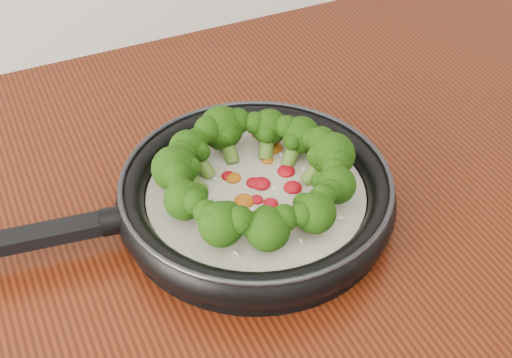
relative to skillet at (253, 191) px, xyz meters
name	(u,v)px	position (x,y,z in m)	size (l,w,h in m)	color
skillet	(253,191)	(0.00, 0.00, 0.00)	(0.48, 0.33, 0.09)	black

